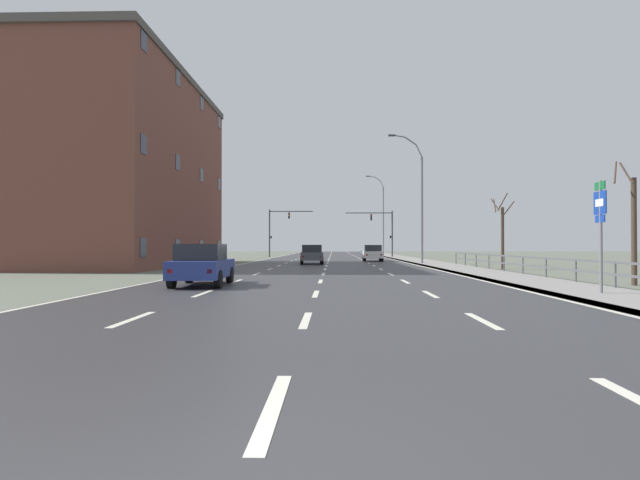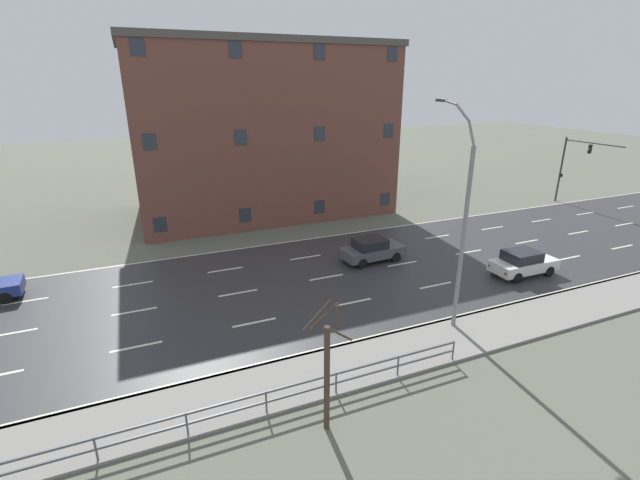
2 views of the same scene
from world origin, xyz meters
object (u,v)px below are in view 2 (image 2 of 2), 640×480
object	(u,v)px
street_lamp_midground	(462,225)
car_far_right	(523,262)
car_near_left	(372,250)
traffic_signal_left	(573,161)
brick_building	(261,130)

from	to	relation	value
street_lamp_midground	car_far_right	distance (m)	9.50
street_lamp_midground	car_near_left	bearing A→B (deg)	176.73
traffic_signal_left	car_near_left	bearing A→B (deg)	-77.23
car_near_left	car_far_right	xyz separation A→B (m)	(5.52, 7.37, 0.00)
traffic_signal_left	car_near_left	xyz separation A→B (m)	(5.56, -24.56, -3.34)
street_lamp_midground	traffic_signal_left	distance (m)	28.82
car_far_right	brick_building	distance (m)	23.75
street_lamp_midground	car_near_left	size ratio (longest dim) A/B	2.50
traffic_signal_left	brick_building	bearing A→B (deg)	-108.59
street_lamp_midground	car_near_left	world-z (taller)	street_lamp_midground
street_lamp_midground	car_near_left	xyz separation A→B (m)	(-8.67, 0.49, -4.29)
car_near_left	brick_building	xyz separation A→B (m)	(-14.85, -3.05, 6.38)
car_near_left	street_lamp_midground	bearing A→B (deg)	-6.17
street_lamp_midground	brick_building	distance (m)	23.74
brick_building	car_near_left	bearing A→B (deg)	11.60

